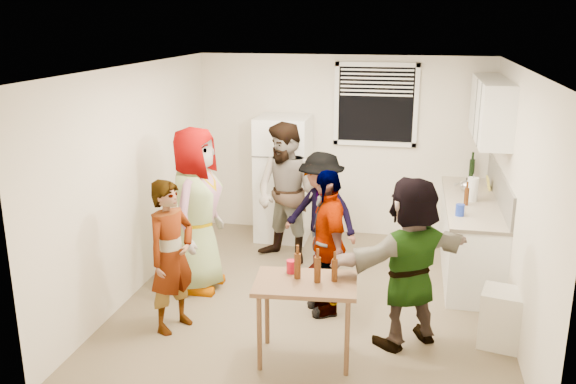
% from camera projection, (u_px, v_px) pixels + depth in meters
% --- Properties ---
extents(room, '(4.00, 4.50, 2.50)m').
position_uv_depth(room, '(314.00, 299.00, 6.69)').
color(room, '#EFE5CF').
rests_on(room, ground).
extents(window, '(1.12, 0.10, 1.06)m').
position_uv_depth(window, '(376.00, 105.00, 8.17)').
color(window, white).
rests_on(window, room).
extents(refrigerator, '(0.70, 0.70, 1.70)m').
position_uv_depth(refrigerator, '(284.00, 178.00, 8.37)').
color(refrigerator, white).
rests_on(refrigerator, ground).
extents(counter_lower, '(0.60, 2.20, 0.86)m').
position_uv_depth(counter_lower, '(470.00, 237.00, 7.32)').
color(counter_lower, white).
rests_on(counter_lower, ground).
extents(countertop, '(0.64, 2.22, 0.04)m').
position_uv_depth(countertop, '(473.00, 202.00, 7.20)').
color(countertop, beige).
rests_on(countertop, counter_lower).
extents(backsplash, '(0.03, 2.20, 0.36)m').
position_uv_depth(backsplash, '(500.00, 187.00, 7.08)').
color(backsplash, '#AEAAA0').
rests_on(backsplash, countertop).
extents(upper_cabinets, '(0.34, 1.60, 0.70)m').
position_uv_depth(upper_cabinets, '(491.00, 109.00, 7.06)').
color(upper_cabinets, white).
rests_on(upper_cabinets, room).
extents(kettle, '(0.24, 0.21, 0.19)m').
position_uv_depth(kettle, '(466.00, 191.00, 7.55)').
color(kettle, silver).
rests_on(kettle, countertop).
extents(paper_towel, '(0.13, 0.13, 0.28)m').
position_uv_depth(paper_towel, '(472.00, 201.00, 7.17)').
color(paper_towel, white).
rests_on(paper_towel, countertop).
extents(wine_bottle, '(0.07, 0.07, 0.28)m').
position_uv_depth(wine_bottle, '(471.00, 180.00, 8.10)').
color(wine_bottle, black).
rests_on(wine_bottle, countertop).
extents(beer_bottle_counter, '(0.05, 0.05, 0.21)m').
position_uv_depth(beer_bottle_counter, '(466.00, 205.00, 7.00)').
color(beer_bottle_counter, '#47230C').
rests_on(beer_bottle_counter, countertop).
extents(blue_cup, '(0.10, 0.10, 0.13)m').
position_uv_depth(blue_cup, '(460.00, 216.00, 6.62)').
color(blue_cup, '#1A34AD').
rests_on(blue_cup, countertop).
extents(picture_frame, '(0.02, 0.19, 0.16)m').
position_uv_depth(picture_frame, '(488.00, 183.00, 7.63)').
color(picture_frame, '#EEDB49').
rests_on(picture_frame, countertop).
extents(trash_bin, '(0.44, 0.44, 0.55)m').
position_uv_depth(trash_bin, '(501.00, 320.00, 5.70)').
color(trash_bin, silver).
rests_on(trash_bin, ground).
extents(serving_table, '(0.94, 0.67, 0.75)m').
position_uv_depth(serving_table, '(305.00, 358.00, 5.53)').
color(serving_table, brown).
rests_on(serving_table, ground).
extents(beer_bottle_table, '(0.05, 0.05, 0.20)m').
position_uv_depth(beer_bottle_table, '(334.00, 281.00, 5.33)').
color(beer_bottle_table, '#47230C').
rests_on(beer_bottle_table, serving_table).
extents(red_cup, '(0.09, 0.09, 0.12)m').
position_uv_depth(red_cup, '(291.00, 273.00, 5.51)').
color(red_cup, '#AA0F22').
rests_on(red_cup, serving_table).
extents(guest_grey, '(1.89, 0.98, 0.59)m').
position_uv_depth(guest_grey, '(200.00, 287.00, 6.99)').
color(guest_grey, gray).
rests_on(guest_grey, ground).
extents(guest_stripe, '(1.61, 1.12, 0.36)m').
position_uv_depth(guest_stripe, '(175.00, 327.00, 6.08)').
color(guest_stripe, '#141933').
rests_on(guest_stripe, ground).
extents(guest_back_left, '(1.54, 1.96, 0.67)m').
position_uv_depth(guest_back_left, '(287.00, 260.00, 7.75)').
color(guest_back_left, brown).
rests_on(guest_back_left, ground).
extents(guest_back_right, '(1.45, 1.73, 0.55)m').
position_uv_depth(guest_back_right, '(320.00, 271.00, 7.41)').
color(guest_back_right, '#424247').
rests_on(guest_back_right, ground).
extents(guest_black, '(1.76, 1.41, 0.37)m').
position_uv_depth(guest_black, '(326.00, 310.00, 6.43)').
color(guest_black, black).
rests_on(guest_black, ground).
extents(guest_orange, '(2.19, 2.21, 0.48)m').
position_uv_depth(guest_orange, '(406.00, 342.00, 5.81)').
color(guest_orange, '#F48553').
rests_on(guest_orange, ground).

